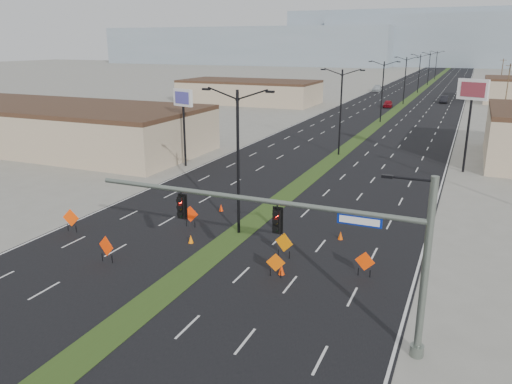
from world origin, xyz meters
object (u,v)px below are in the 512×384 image
at_px(car_left, 388,104).
at_px(pole_sign_east_near, 472,97).
at_px(streetlight_2, 382,90).
at_px(construction_sign_0, 71,219).
at_px(cone_1, 281,270).
at_px(streetlight_0, 238,158).
at_px(streetlight_4, 419,72).
at_px(construction_sign_5, 365,262).
at_px(pole_sign_west, 183,104).
at_px(streetlight_1, 341,110).
at_px(signal_mast, 316,236).
at_px(construction_sign_1, 106,247).
at_px(car_far, 377,88).
at_px(construction_sign_3, 284,243).
at_px(streetlight_5, 429,68).
at_px(cone_2, 340,235).
at_px(streetlight_3, 405,79).
at_px(car_mid, 444,99).
at_px(construction_sign_4, 276,263).
at_px(streetlight_6, 436,64).
at_px(construction_sign_2, 190,215).
at_px(cone_0, 191,239).
at_px(cone_3, 221,208).

height_order(car_left, pole_sign_east_near, pole_sign_east_near).
height_order(streetlight_2, car_left, streetlight_2).
bearing_deg(construction_sign_0, cone_1, -10.13).
relative_size(streetlight_0, streetlight_4, 1.00).
relative_size(construction_sign_5, pole_sign_west, 0.19).
relative_size(streetlight_0, streetlight_1, 1.00).
height_order(signal_mast, streetlight_0, streetlight_0).
distance_m(streetlight_4, construction_sign_1, 119.84).
bearing_deg(car_far, construction_sign_3, -86.74).
xyz_separation_m(streetlight_4, pole_sign_east_near, (14.00, -86.85, 2.33)).
distance_m(signal_mast, streetlight_5, 150.25).
bearing_deg(streetlight_1, signal_mast, -77.31).
xyz_separation_m(streetlight_1, construction_sign_5, (9.56, -31.35, -4.51)).
xyz_separation_m(streetlight_0, construction_sign_1, (-5.30, -7.64, -4.41)).
bearing_deg(streetlight_0, cone_1, -44.35).
distance_m(construction_sign_1, cone_2, 15.36).
bearing_deg(streetlight_1, streetlight_3, 90.00).
relative_size(cone_2, pole_sign_west, 0.07).
relative_size(signal_mast, pole_sign_west, 1.97).
height_order(streetlight_3, streetlight_4, same).
xyz_separation_m(streetlight_1, car_far, (-10.86, 84.13, -4.62)).
relative_size(construction_sign_0, construction_sign_5, 1.10).
bearing_deg(streetlight_1, construction_sign_5, -73.04).
relative_size(signal_mast, cone_2, 27.50).
height_order(streetlight_2, construction_sign_3, streetlight_2).
bearing_deg(streetlight_3, streetlight_0, -90.00).
height_order(car_mid, construction_sign_4, car_mid).
bearing_deg(construction_sign_5, streetlight_2, 103.33).
bearing_deg(construction_sign_3, car_far, 109.38).
xyz_separation_m(construction_sign_0, construction_sign_3, (15.40, 1.79, -0.02)).
height_order(car_left, car_far, car_far).
relative_size(streetlight_6, construction_sign_0, 5.86).
bearing_deg(construction_sign_5, construction_sign_3, 177.32).
distance_m(streetlight_2, construction_sign_2, 56.61).
bearing_deg(construction_sign_4, streetlight_0, 117.60).
xyz_separation_m(streetlight_1, construction_sign_2, (-3.74, -28.31, -4.47)).
bearing_deg(construction_sign_5, car_mid, 95.10).
xyz_separation_m(streetlight_4, construction_sign_2, (-3.74, -112.31, -4.47)).
xyz_separation_m(streetlight_5, construction_sign_4, (4.90, -145.42, -4.56)).
relative_size(streetlight_2, streetlight_5, 1.00).
distance_m(streetlight_4, streetlight_6, 56.00).
relative_size(construction_sign_2, cone_0, 2.73).
distance_m(streetlight_4, construction_sign_2, 112.46).
bearing_deg(cone_3, car_far, 93.97).
distance_m(construction_sign_0, construction_sign_3, 15.51).
xyz_separation_m(construction_sign_3, construction_sign_4, (0.49, -2.70, -0.13)).
distance_m(construction_sign_3, cone_0, 6.61).
distance_m(cone_3, pole_sign_east_near, 28.54).
xyz_separation_m(streetlight_4, cone_2, (6.91, -110.33, -5.12)).
bearing_deg(streetlight_1, construction_sign_3, -81.83).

